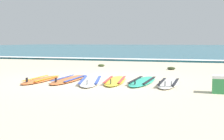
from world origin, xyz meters
The scene contains 12 objects.
ground_plane centered at (0.00, 0.00, 0.00)m, with size 80.00×80.00×0.00m, color beige.
sea centered at (0.00, 37.68, 0.05)m, with size 80.00×60.00×0.10m, color #23667A.
wave_foam_strip centered at (0.00, 8.13, 0.06)m, with size 80.00×0.89×0.11m, color white.
surfboard_0 centered at (-1.34, -0.56, 0.04)m, with size 0.48×1.91×0.18m.
surfboard_1 centered at (-0.62, -0.30, 0.04)m, with size 0.53×2.13×0.18m.
surfboard_2 centered at (0.06, -0.44, 0.04)m, with size 1.12×2.34×0.18m.
surfboard_3 centered at (0.68, -0.22, 0.04)m, with size 0.78×2.10×0.18m.
surfboard_4 centered at (1.41, -0.12, 0.04)m, with size 0.63×2.16×0.18m.
surfboard_5 centered at (2.11, -0.30, 0.04)m, with size 0.53×1.97×0.18m.
cooler_box centered at (3.33, -1.26, 0.19)m, with size 0.47×0.32×0.38m.
seaweed_clump_near_shoreline centered at (-1.14, 4.24, 0.05)m, with size 0.30×0.24×0.10m, color #384723.
seaweed_clump_mid_sand centered at (1.87, 3.63, 0.05)m, with size 0.31×0.25×0.11m, color #2D381E.
Camera 1 is at (2.75, -7.85, 1.11)m, focal length 47.49 mm.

